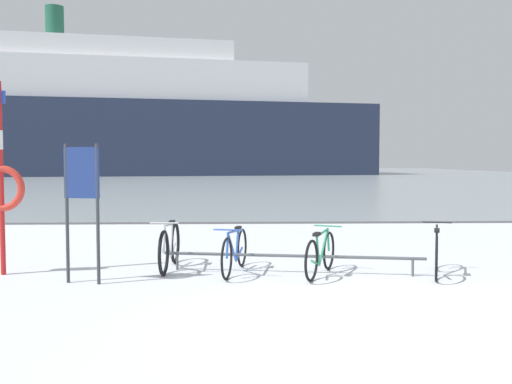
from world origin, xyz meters
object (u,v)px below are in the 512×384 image
bicycle_0 (170,247)px  rescue_post (1,184)px  ferry_ship (129,120)px  bicycle_1 (235,251)px  bicycle_2 (321,254)px  bicycle_3 (436,252)px  info_sign (82,189)px

bicycle_0 → rescue_post: size_ratio=0.58×
bicycle_0 → ferry_ship: size_ratio=0.03×
bicycle_1 → bicycle_2: (1.36, -0.24, -0.01)m
bicycle_3 → rescue_post: rescue_post is taller
bicycle_1 → rescue_post: rescue_post is taller
info_sign → bicycle_3: bearing=4.4°
bicycle_0 → info_sign: (-1.15, -1.03, 1.03)m
bicycle_2 → ferry_ship: 61.48m
bicycle_0 → rescue_post: 2.83m
info_sign → rescue_post: (-1.45, 0.68, 0.05)m
bicycle_0 → bicycle_2: 2.51m
info_sign → bicycle_2: bearing=7.3°
bicycle_3 → info_sign: info_sign is taller
bicycle_1 → bicycle_3: 3.21m
bicycle_1 → ferry_ship: size_ratio=0.03×
info_sign → bicycle_1: bearing=17.4°
bicycle_2 → info_sign: info_sign is taller
bicycle_1 → ferry_ship: bearing=102.5°
bicycle_0 → info_sign: bearing=-138.0°
info_sign → rescue_post: 1.60m
bicycle_2 → bicycle_0: bearing=166.8°
ferry_ship → info_sign: bearing=-79.7°
rescue_post → info_sign: bearing=-25.0°
bicycle_0 → bicycle_3: bicycle_0 is taller
bicycle_2 → bicycle_3: 1.84m
bicycle_0 → bicycle_2: (2.45, -0.57, -0.04)m
bicycle_0 → rescue_post: bearing=-172.2°
bicycle_2 → bicycle_3: bicycle_3 is taller
bicycle_3 → ferry_ship: ferry_ship is taller
bicycle_2 → rescue_post: size_ratio=0.49×
bicycle_1 → bicycle_3: size_ratio=1.10×
bicycle_2 → bicycle_3: size_ratio=0.97×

